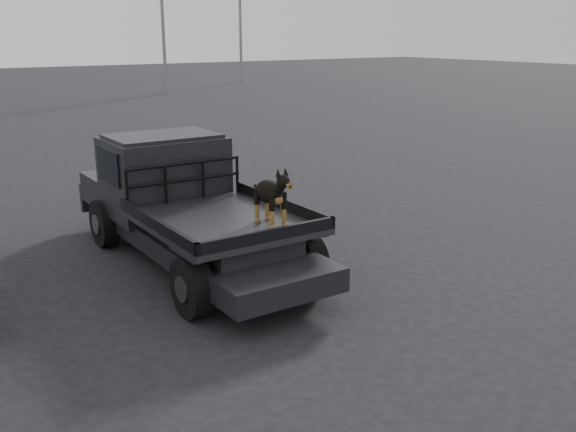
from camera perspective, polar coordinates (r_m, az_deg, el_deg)
ground at (r=7.95m, az=-4.03°, el=-8.61°), size 120.00×120.00×0.00m
flatbed_ute at (r=9.54m, az=-8.46°, el=-1.52°), size 2.00×5.40×0.92m
ute_cab at (r=10.16m, az=-10.99°, el=4.68°), size 1.72×1.30×0.88m
headache_rack at (r=9.52m, az=-9.16°, el=3.00°), size 1.80×0.08×0.55m
dog at (r=8.21m, az=-1.58°, el=1.78°), size 0.32×0.60×0.74m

